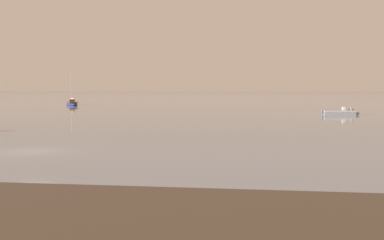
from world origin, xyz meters
name	(u,v)px	position (x,y,z in m)	size (l,w,h in m)	color
ground_plane	(31,151)	(0.00, 0.00, 0.00)	(800.00, 800.00, 0.00)	gray
sailboat_moored_1	(72,104)	(-28.91, 80.79, 0.35)	(5.59, 7.24, 7.99)	navy
motorboat_moored_2	(344,113)	(27.34, 48.70, 0.26)	(5.77, 2.54, 1.92)	gray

